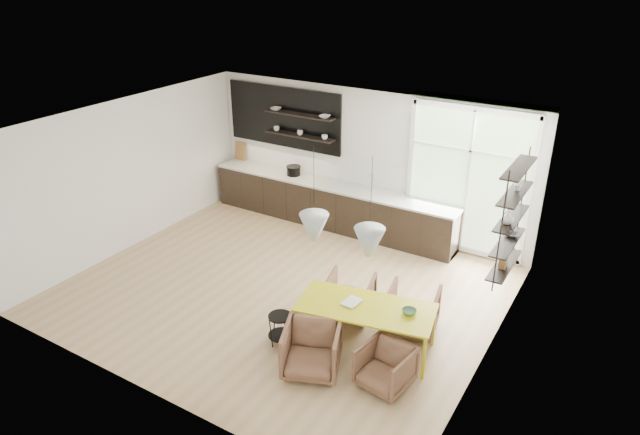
{
  "coord_description": "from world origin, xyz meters",
  "views": [
    {
      "loc": [
        4.9,
        -6.86,
        5.3
      ],
      "look_at": [
        0.38,
        0.6,
        1.23
      ],
      "focal_mm": 32.0,
      "sensor_mm": 36.0,
      "label": 1
    }
  ],
  "objects_px": {
    "armchair_front_left": "(312,349)",
    "wire_stool": "(280,325)",
    "armchair_back_right": "(413,310)",
    "armchair_back_left": "(350,296)",
    "armchair_front_right": "(385,367)",
    "dining_table": "(366,309)"
  },
  "relations": [
    {
      "from": "armchair_front_left",
      "to": "wire_stool",
      "type": "distance_m",
      "value": 0.79
    },
    {
      "from": "dining_table",
      "to": "armchair_back_left",
      "type": "relative_size",
      "value": 2.83
    },
    {
      "from": "armchair_back_right",
      "to": "wire_stool",
      "type": "distance_m",
      "value": 2.03
    },
    {
      "from": "armchair_back_left",
      "to": "wire_stool",
      "type": "xyz_separation_m",
      "value": [
        -0.52,
        -1.19,
        -0.03
      ]
    },
    {
      "from": "armchair_back_right",
      "to": "armchair_front_left",
      "type": "relative_size",
      "value": 0.98
    },
    {
      "from": "wire_stool",
      "to": "armchair_front_left",
      "type": "bearing_deg",
      "value": -21.98
    },
    {
      "from": "dining_table",
      "to": "armchair_front_left",
      "type": "xyz_separation_m",
      "value": [
        -0.39,
        -0.84,
        -0.31
      ]
    },
    {
      "from": "dining_table",
      "to": "armchair_back_right",
      "type": "bearing_deg",
      "value": 50.43
    },
    {
      "from": "armchair_front_left",
      "to": "armchair_back_right",
      "type": "bearing_deg",
      "value": 41.27
    },
    {
      "from": "armchair_back_right",
      "to": "wire_stool",
      "type": "height_order",
      "value": "armchair_back_right"
    },
    {
      "from": "armchair_back_right",
      "to": "armchair_front_left",
      "type": "xyz_separation_m",
      "value": [
        -0.81,
        -1.62,
        0.01
      ]
    },
    {
      "from": "armchair_back_right",
      "to": "armchair_back_left",
      "type": "bearing_deg",
      "value": -3.83
    },
    {
      "from": "armchair_front_left",
      "to": "armchair_front_right",
      "type": "bearing_deg",
      "value": -7.81
    },
    {
      "from": "dining_table",
      "to": "armchair_front_right",
      "type": "height_order",
      "value": "dining_table"
    },
    {
      "from": "dining_table",
      "to": "armchair_front_left",
      "type": "bearing_deg",
      "value": -126.38
    },
    {
      "from": "armchair_back_right",
      "to": "armchair_front_right",
      "type": "height_order",
      "value": "armchair_back_right"
    },
    {
      "from": "armchair_back_left",
      "to": "armchair_front_left",
      "type": "distance_m",
      "value": 1.5
    },
    {
      "from": "dining_table",
      "to": "armchair_back_left",
      "type": "xyz_separation_m",
      "value": [
        -0.6,
        0.64,
        -0.33
      ]
    },
    {
      "from": "armchair_front_left",
      "to": "armchair_front_right",
      "type": "distance_m",
      "value": 1.03
    },
    {
      "from": "armchair_back_right",
      "to": "dining_table",
      "type": "bearing_deg",
      "value": 50.76
    },
    {
      "from": "dining_table",
      "to": "armchair_front_right",
      "type": "xyz_separation_m",
      "value": [
        0.6,
        -0.59,
        -0.36
      ]
    },
    {
      "from": "armchair_front_left",
      "to": "wire_stool",
      "type": "xyz_separation_m",
      "value": [
        -0.73,
        0.29,
        -0.05
      ]
    }
  ]
}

